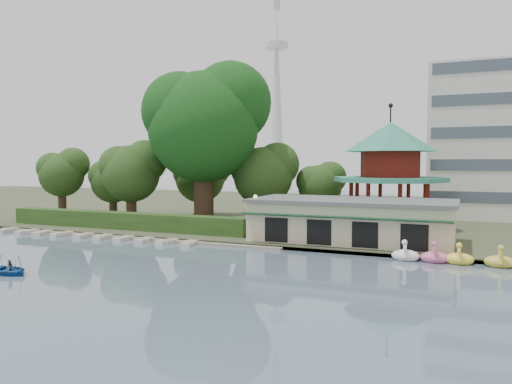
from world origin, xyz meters
The scene contains 13 objects.
ground_plane centered at (0.00, 0.00, 0.00)m, with size 220.00×220.00×0.00m, color slate.
shore centered at (0.00, 52.00, 0.20)m, with size 220.00×70.00×0.40m, color #424930.
embankment centered at (0.00, 17.30, 0.15)m, with size 220.00×0.60×0.30m, color gray.
dock centered at (-12.00, 17.20, 0.12)m, with size 34.00×1.60×0.24m, color gray.
boathouse centered at (10.00, 21.97, 2.37)m, with size 18.60×9.39×3.90m.
pavilion centered at (12.00, 32.00, 7.48)m, with size 12.40×12.40×13.50m.
broadcast_tower centered at (-42.00, 140.00, 33.98)m, with size 8.00×8.00×96.00m.
hedge centered at (-15.00, 20.50, 1.30)m, with size 30.00×2.00×1.80m, color #2A4A1B.
lamp_post centered at (1.50, 19.00, 3.34)m, with size 0.36×0.36×4.28m.
big_tree centered at (-8.82, 28.21, 12.83)m, with size 14.39×13.41×19.33m.
small_trees centered at (-13.73, 31.13, 6.20)m, with size 39.19×17.05×10.07m.
moored_rowboats centered at (-15.34, 15.87, 0.18)m, with size 24.46×2.62×0.36m.
rowboat_with_passengers centered at (-9.27, 0.70, 0.50)m, with size 5.30×4.16×2.01m.
Camera 1 is at (19.84, -24.06, 7.76)m, focal length 35.00 mm.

